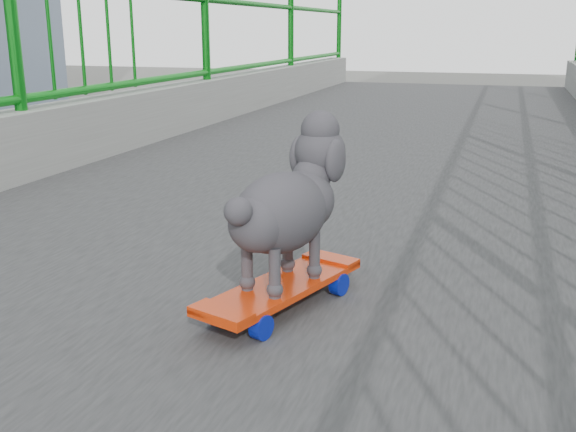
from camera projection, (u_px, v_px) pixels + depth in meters
The scene contains 2 objects.
skateboard at pixel (282, 290), 1.62m from camera, with size 0.29×0.51×0.07m.
poodle at pixel (287, 203), 1.58m from camera, with size 0.26×0.42×0.36m.
Camera 1 is at (0.67, 3.48, 7.65)m, focal length 42.00 mm.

